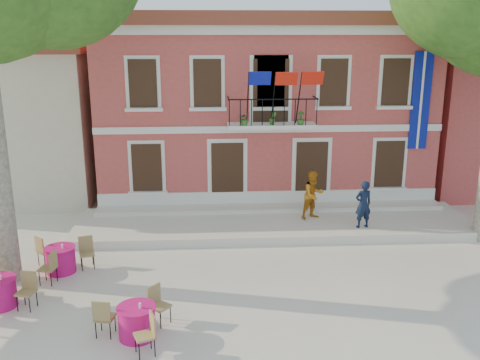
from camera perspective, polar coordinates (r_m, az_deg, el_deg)
name	(u,v)px	position (r m, az deg, el deg)	size (l,w,h in m)	color
ground	(222,285)	(15.11, -1.97, -11.16)	(90.00, 90.00, 0.00)	beige
main_building	(260,102)	(23.78, 2.14, 8.28)	(13.50, 9.59, 7.50)	#CD4A4A
neighbor_west	(3,114)	(26.40, -23.98, 6.45)	(9.40, 9.40, 6.40)	beige
terrace	(274,224)	(19.22, 3.64, -4.68)	(14.00, 3.40, 0.30)	silver
pedestrian_navy	(363,204)	(18.64, 13.01, -2.55)	(0.60, 0.39, 1.65)	black
pedestrian_orange	(313,195)	(19.21, 7.82, -1.58)	(0.85, 0.66, 1.75)	#C27016
cafe_table_1	(137,320)	(12.83, -10.96, -14.48)	(1.76, 1.84, 0.95)	#DB1456
cafe_table_3	(60,258)	(16.54, -18.61, -7.92)	(1.83, 1.79, 0.95)	#DB1456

